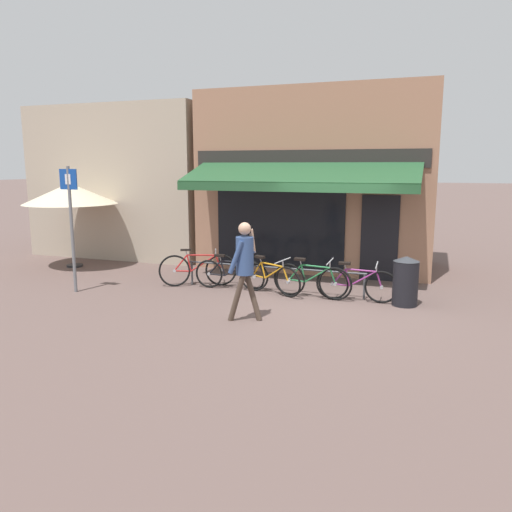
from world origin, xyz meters
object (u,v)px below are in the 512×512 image
(bicycle_orange, at_px, (270,277))
(bicycle_green, at_px, (312,280))
(litter_bin, at_px, (405,281))
(bicycle_black, at_px, (231,274))
(pedestrian_adult, at_px, (245,260))
(bicycle_purple, at_px, (356,284))
(bicycle_red, at_px, (198,269))
(cafe_parasol, at_px, (70,194))
(parking_sign, at_px, (71,217))

(bicycle_orange, distance_m, bicycle_green, 0.96)
(bicycle_orange, height_order, litter_bin, litter_bin)
(bicycle_black, distance_m, pedestrian_adult, 2.48)
(bicycle_orange, height_order, bicycle_purple, bicycle_orange)
(bicycle_black, relative_size, bicycle_purple, 1.03)
(bicycle_red, bearing_deg, litter_bin, -26.36)
(bicycle_black, height_order, bicycle_green, bicycle_green)
(bicycle_red, distance_m, cafe_parasol, 4.66)
(bicycle_black, distance_m, bicycle_green, 1.92)
(bicycle_purple, bearing_deg, parking_sign, -169.75)
(pedestrian_adult, bearing_deg, parking_sign, 170.22)
(bicycle_green, height_order, cafe_parasol, cafe_parasol)
(bicycle_green, bearing_deg, pedestrian_adult, -108.35)
(pedestrian_adult, height_order, cafe_parasol, cafe_parasol)
(bicycle_red, distance_m, litter_bin, 4.70)
(bicycle_black, distance_m, litter_bin, 3.82)
(bicycle_red, distance_m, bicycle_orange, 1.84)
(bicycle_green, relative_size, pedestrian_adult, 0.96)
(bicycle_red, xyz_separation_m, bicycle_black, (0.88, -0.07, -0.03))
(bicycle_orange, relative_size, bicycle_purple, 0.95)
(pedestrian_adult, height_order, litter_bin, pedestrian_adult)
(bicycle_orange, height_order, bicycle_green, bicycle_green)
(bicycle_green, xyz_separation_m, pedestrian_adult, (-0.79, -1.93, 0.74))
(bicycle_black, bearing_deg, cafe_parasol, 165.96)
(parking_sign, bearing_deg, bicycle_purple, 12.09)
(bicycle_red, xyz_separation_m, parking_sign, (-2.32, -1.46, 1.29))
(bicycle_green, xyz_separation_m, parking_sign, (-5.11, -1.25, 1.30))
(litter_bin, height_order, parking_sign, parking_sign)
(bicycle_orange, xyz_separation_m, litter_bin, (2.87, 0.02, 0.14))
(parking_sign, bearing_deg, bicycle_black, 23.47)
(litter_bin, distance_m, parking_sign, 7.25)
(bicycle_black, distance_m, cafe_parasol, 5.50)
(bicycle_red, relative_size, bicycle_green, 0.98)
(bicycle_purple, distance_m, cafe_parasol, 8.24)
(litter_bin, relative_size, parking_sign, 0.36)
(bicycle_orange, bearing_deg, bicycle_red, -160.45)
(bicycle_red, bearing_deg, parking_sign, -172.74)
(bicycle_black, relative_size, litter_bin, 1.73)
(bicycle_green, height_order, pedestrian_adult, pedestrian_adult)
(cafe_parasol, bearing_deg, pedestrian_adult, -25.66)
(bicycle_orange, xyz_separation_m, cafe_parasol, (-6.10, 1.01, 1.66))
(pedestrian_adult, bearing_deg, cafe_parasol, 153.46)
(litter_bin, bearing_deg, pedestrian_adult, -143.03)
(bicycle_black, bearing_deg, pedestrian_adult, -65.03)
(bicycle_black, relative_size, parking_sign, 0.63)
(parking_sign, bearing_deg, pedestrian_adult, -8.89)
(bicycle_orange, relative_size, parking_sign, 0.58)
(bicycle_purple, bearing_deg, bicycle_green, -178.89)
(bicycle_purple, height_order, litter_bin, litter_bin)
(bicycle_black, xyz_separation_m, parking_sign, (-3.20, -1.39, 1.33))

